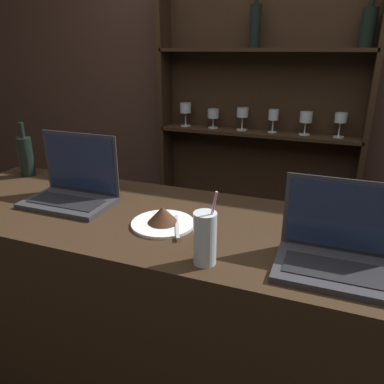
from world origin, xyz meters
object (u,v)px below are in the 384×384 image
object	(u,v)px
wine_bottle_dark	(26,156)
cake_plate	(163,219)
laptop_far	(341,250)
laptop_near	(73,186)
water_glass	(205,238)

from	to	relation	value
wine_bottle_dark	cake_plate	bearing A→B (deg)	-17.53
laptop_far	cake_plate	xyz separation A→B (m)	(-0.56, 0.07, -0.03)
laptop_far	laptop_near	bearing A→B (deg)	172.00
water_glass	laptop_far	bearing A→B (deg)	17.03
cake_plate	water_glass	distance (m)	0.28
cake_plate	wine_bottle_dark	distance (m)	0.86
laptop_near	wine_bottle_dark	bearing A→B (deg)	154.95
laptop_far	wine_bottle_dark	xyz separation A→B (m)	(-1.37, 0.32, 0.04)
laptop_near	cake_plate	bearing A→B (deg)	-9.44
laptop_near	cake_plate	distance (m)	0.42
cake_plate	water_glass	bearing A→B (deg)	-39.91
laptop_far	cake_plate	world-z (taller)	laptop_far
laptop_near	wine_bottle_dark	size ratio (longest dim) A/B	1.33
laptop_far	water_glass	xyz separation A→B (m)	(-0.35, -0.11, 0.02)
laptop_far	cake_plate	bearing A→B (deg)	173.06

